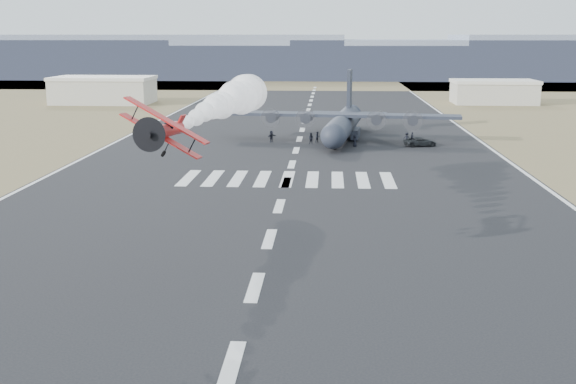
# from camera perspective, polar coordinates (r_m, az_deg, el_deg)

# --- Properties ---
(ground) EXTENTS (500.00, 500.00, 0.00)m
(ground) POSITION_cam_1_polar(r_m,az_deg,el_deg) (38.90, -4.50, -13.51)
(ground) COLOR black
(ground) RESTS_ON ground
(scrub_far) EXTENTS (500.00, 80.00, 0.00)m
(scrub_far) POSITION_cam_1_polar(r_m,az_deg,el_deg) (265.26, 2.26, 8.65)
(scrub_far) COLOR olive
(scrub_far) RESTS_ON ground
(runway_markings) EXTENTS (60.00, 260.00, 0.01)m
(runway_markings) POSITION_cam_1_polar(r_m,az_deg,el_deg) (96.30, 0.30, 2.20)
(runway_markings) COLOR silver
(runway_markings) RESTS_ON ground
(ridge_seg_b) EXTENTS (150.00, 50.00, 15.00)m
(ridge_seg_b) POSITION_cam_1_polar(r_m,az_deg,el_deg) (324.25, -21.61, 9.80)
(ridge_seg_b) COLOR slate
(ridge_seg_b) RESTS_ON ground
(ridge_seg_c) EXTENTS (150.00, 50.00, 17.00)m
(ridge_seg_c) POSITION_cam_1_polar(r_m,az_deg,el_deg) (302.99, -10.21, 10.53)
(ridge_seg_c) COLOR slate
(ridge_seg_c) RESTS_ON ground
(ridge_seg_d) EXTENTS (150.00, 50.00, 13.00)m
(ridge_seg_d) POSITION_cam_1_polar(r_m,az_deg,el_deg) (294.90, 2.39, 10.28)
(ridge_seg_d) COLOR slate
(ridge_seg_d) RESTS_ON ground
(ridge_seg_e) EXTENTS (150.00, 50.00, 15.00)m
(ridge_seg_e) POSITION_cam_1_polar(r_m,az_deg,el_deg) (300.87, 15.07, 10.11)
(ridge_seg_e) COLOR slate
(ridge_seg_e) RESTS_ON ground
(hangar_left) EXTENTS (24.50, 14.50, 6.70)m
(hangar_left) POSITION_cam_1_polar(r_m,az_deg,el_deg) (188.98, -14.37, 7.83)
(hangar_left) COLOR #ABA898
(hangar_left) RESTS_ON ground
(hangar_right) EXTENTS (20.50, 12.50, 5.90)m
(hangar_right) POSITION_cam_1_polar(r_m,az_deg,el_deg) (189.68, 15.95, 7.64)
(hangar_right) COLOR #ABA898
(hangar_right) RESTS_ON ground
(aerobatic_biplane) EXTENTS (5.84, 5.83, 4.30)m
(aerobatic_biplane) POSITION_cam_1_polar(r_m,az_deg,el_deg) (50.27, -9.79, 4.83)
(aerobatic_biplane) COLOR red
(smoke_trail) EXTENTS (4.59, 29.84, 4.07)m
(smoke_trail) POSITION_cam_1_polar(r_m,az_deg,el_deg) (74.04, -4.00, 7.49)
(smoke_trail) COLOR white
(transport_aircraft) EXTENTS (37.98, 31.18, 10.95)m
(transport_aircraft) POSITION_cam_1_polar(r_m,az_deg,el_deg) (119.60, 4.37, 5.51)
(transport_aircraft) COLOR #1D232B
(transport_aircraft) RESTS_ON ground
(support_vehicle) EXTENTS (5.36, 3.30, 1.39)m
(support_vehicle) POSITION_cam_1_polar(r_m,az_deg,el_deg) (113.89, 10.42, 3.92)
(support_vehicle) COLOR black
(support_vehicle) RESTS_ON ground
(crew_a) EXTENTS (0.78, 0.80, 1.68)m
(crew_a) POSITION_cam_1_polar(r_m,az_deg,el_deg) (117.39, 9.78, 4.26)
(crew_a) COLOR black
(crew_a) RESTS_ON ground
(crew_b) EXTENTS (1.01, 0.91, 1.77)m
(crew_b) POSITION_cam_1_polar(r_m,az_deg,el_deg) (116.07, 2.37, 4.36)
(crew_b) COLOR black
(crew_b) RESTS_ON ground
(crew_c) EXTENTS (1.10, 0.53, 1.69)m
(crew_c) POSITION_cam_1_polar(r_m,az_deg,el_deg) (116.98, 9.36, 4.25)
(crew_c) COLOR black
(crew_c) RESTS_ON ground
(crew_d) EXTENTS (0.56, 1.09, 1.87)m
(crew_d) POSITION_cam_1_polar(r_m,az_deg,el_deg) (113.79, 3.61, 4.21)
(crew_d) COLOR black
(crew_d) RESTS_ON ground
(crew_e) EXTENTS (0.74, 1.02, 1.90)m
(crew_e) POSITION_cam_1_polar(r_m,az_deg,el_deg) (112.08, 5.30, 4.07)
(crew_e) COLOR black
(crew_e) RESTS_ON ground
(crew_f) EXTENTS (1.52, 1.66, 1.84)m
(crew_f) POSITION_cam_1_polar(r_m,az_deg,el_deg) (116.45, -1.32, 4.41)
(crew_f) COLOR black
(crew_f) RESTS_ON ground
(crew_g) EXTENTS (0.72, 0.76, 1.66)m
(crew_g) POSITION_cam_1_polar(r_m,az_deg,el_deg) (111.73, 3.01, 4.02)
(crew_g) COLOR black
(crew_g) RESTS_ON ground
(crew_h) EXTENTS (1.02, 0.85, 1.80)m
(crew_h) POSITION_cam_1_polar(r_m,az_deg,el_deg) (114.25, 1.84, 4.25)
(crew_h) COLOR black
(crew_h) RESTS_ON ground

